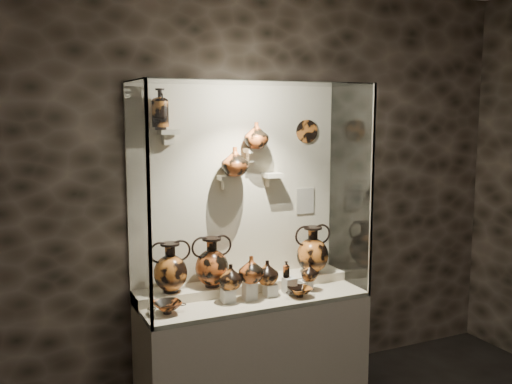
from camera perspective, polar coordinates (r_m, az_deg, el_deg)
wall_back at (r=4.43m, az=-2.04°, el=0.35°), size 5.00×0.02×3.20m
plinth at (r=4.48m, az=-0.31°, el=-15.57°), size 1.70×0.60×0.80m
front_tier at (r=4.33m, az=-0.32°, el=-10.54°), size 1.68×0.58×0.03m
rear_tier at (r=4.47m, az=-1.26°, el=-9.46°), size 1.70×0.25×0.10m
back_panel at (r=4.43m, az=-2.01°, el=0.34°), size 1.70×0.03×1.60m
glass_front at (r=3.88m, az=1.48°, el=-0.78°), size 1.70×0.01×1.60m
glass_left at (r=3.88m, az=-11.79°, el=-0.96°), size 0.01×0.60×1.60m
glass_right at (r=4.56m, az=9.41°, el=0.45°), size 0.01×0.60×1.60m
glass_top at (r=4.10m, az=-0.33°, el=10.86°), size 1.70×0.60×0.01m
frame_post_left at (r=3.60m, az=-10.65°, el=-1.62°), size 0.02×0.02×1.60m
frame_post_right at (r=4.32m, az=11.50°, el=-0.03°), size 0.02×0.02×1.60m
pedestal_a at (r=4.18m, az=-2.82°, el=-10.29°), size 0.09×0.09×0.10m
pedestal_b at (r=4.24m, az=-0.66°, el=-9.80°), size 0.09×0.09×0.13m
pedestal_c at (r=4.32m, az=1.43°, el=-9.76°), size 0.09×0.09×0.09m
pedestal_d at (r=4.38m, az=3.34°, el=-9.29°), size 0.09×0.09×0.12m
pedestal_e at (r=4.45m, az=4.95°, el=-9.29°), size 0.09×0.09×0.08m
bracket_ul at (r=4.14m, az=-8.71°, el=5.95°), size 0.14×0.12×0.04m
bracket_ca at (r=4.31m, az=-2.86°, el=1.46°), size 0.14×0.12×0.04m
bracket_cb at (r=4.37m, az=-0.44°, el=4.19°), size 0.10×0.12×0.04m
bracket_cc at (r=4.47m, az=1.67°, el=1.69°), size 0.14×0.12×0.04m
amphora_left at (r=4.18m, az=-8.57°, el=-7.45°), size 0.37×0.37×0.37m
amphora_mid at (r=4.27m, az=-4.44°, el=-6.98°), size 0.37×0.37×0.38m
amphora_right at (r=4.63m, az=5.67°, el=-5.76°), size 0.32×0.32×0.38m
jug_a at (r=4.14m, az=-2.56°, el=-8.44°), size 0.20×0.20×0.18m
jug_b at (r=4.18m, az=-0.49°, el=-7.73°), size 0.22×0.22×0.19m
jug_c at (r=4.28m, az=1.12°, el=-8.03°), size 0.23×0.23×0.18m
jug_e at (r=4.42m, az=5.35°, el=-7.97°), size 0.17×0.17×0.13m
lekythos_small at (r=4.34m, az=3.03°, el=-7.64°), size 0.08×0.08×0.14m
kylix_left at (r=4.00m, az=-8.86°, el=-11.24°), size 0.29×0.26×0.10m
kylix_right at (r=4.30m, az=4.39°, el=-9.85°), size 0.26×0.24×0.09m
lekythos_tall at (r=4.09m, az=-9.57°, el=8.44°), size 0.16×0.16×0.33m
ovoid_vase_a at (r=4.26m, az=-2.14°, el=3.08°), size 0.26×0.26×0.22m
ovoid_vase_b at (r=4.33m, az=0.02°, el=5.70°), size 0.23×0.23×0.20m
wall_plate at (r=4.64m, az=5.09°, el=6.06°), size 0.19×0.02×0.19m
info_placard at (r=4.70m, az=4.95°, el=-0.88°), size 0.16×0.01×0.21m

